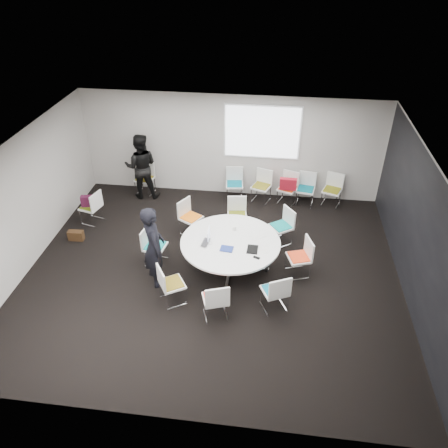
# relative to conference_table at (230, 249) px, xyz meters

# --- Properties ---
(room_shell) EXTENTS (8.08, 7.08, 2.88)m
(room_shell) POSITION_rel_conference_table_xyz_m (-0.27, -0.16, 0.87)
(room_shell) COLOR black
(room_shell) RESTS_ON ground
(conference_table) EXTENTS (2.12, 2.12, 0.73)m
(conference_table) POSITION_rel_conference_table_xyz_m (0.00, 0.00, 0.00)
(conference_table) COLOR silver
(conference_table) RESTS_ON ground
(projection_screen) EXTENTS (1.90, 0.03, 1.35)m
(projection_screen) POSITION_rel_conference_table_xyz_m (0.43, 3.30, 1.32)
(projection_screen) COLOR white
(projection_screen) RESTS_ON room_shell
(chair_ring_a) EXTENTS (0.57, 0.58, 0.88)m
(chair_ring_a) POSITION_rel_conference_table_xyz_m (1.47, -0.00, -0.25)
(chair_ring_a) COLOR silver
(chair_ring_a) RESTS_ON ground
(chair_ring_b) EXTENTS (0.63, 0.63, 0.88)m
(chair_ring_b) POSITION_rel_conference_table_xyz_m (1.07, 1.12, -0.25)
(chair_ring_b) COLOR silver
(chair_ring_b) RESTS_ON ground
(chair_ring_c) EXTENTS (0.52, 0.50, 0.88)m
(chair_ring_c) POSITION_rel_conference_table_xyz_m (-0.00, 1.45, -0.25)
(chair_ring_c) COLOR silver
(chair_ring_c) RESTS_ON ground
(chair_ring_d) EXTENTS (0.62, 0.62, 0.88)m
(chair_ring_d) POSITION_rel_conference_table_xyz_m (-1.10, 1.22, -0.25)
(chair_ring_d) COLOR silver
(chair_ring_d) RESTS_ON ground
(chair_ring_e) EXTENTS (0.51, 0.52, 0.88)m
(chair_ring_e) POSITION_rel_conference_table_xyz_m (-1.67, -0.01, -0.25)
(chair_ring_e) COLOR silver
(chair_ring_e) RESTS_ON ground
(chair_ring_f) EXTENTS (0.62, 0.63, 0.88)m
(chair_ring_f) POSITION_rel_conference_table_xyz_m (-1.02, -1.16, -0.25)
(chair_ring_f) COLOR silver
(chair_ring_f) RESTS_ON ground
(chair_ring_g) EXTENTS (0.58, 0.57, 0.88)m
(chair_ring_g) POSITION_rel_conference_table_xyz_m (-0.11, -1.47, -0.25)
(chair_ring_g) COLOR silver
(chair_ring_g) RESTS_ON ground
(chair_ring_h) EXTENTS (0.61, 0.60, 0.88)m
(chair_ring_h) POSITION_rel_conference_table_xyz_m (0.99, -1.10, -0.25)
(chair_ring_h) COLOR silver
(chair_ring_h) RESTS_ON ground
(chair_back_a) EXTENTS (0.51, 0.50, 0.88)m
(chair_back_a) POSITION_rel_conference_table_xyz_m (-0.23, 3.00, -0.25)
(chair_back_a) COLOR silver
(chair_back_a) RESTS_ON ground
(chair_back_b) EXTENTS (0.59, 0.58, 0.88)m
(chair_back_b) POSITION_rel_conference_table_xyz_m (0.50, 2.97, -0.25)
(chair_back_b) COLOR silver
(chair_back_b) RESTS_ON ground
(chair_back_c) EXTENTS (0.59, 0.59, 0.88)m
(chair_back_c) POSITION_rel_conference_table_xyz_m (1.20, 2.96, -0.25)
(chair_back_c) COLOR silver
(chair_back_c) RESTS_ON ground
(chair_back_d) EXTENTS (0.53, 0.52, 0.88)m
(chair_back_d) POSITION_rel_conference_table_xyz_m (1.68, 2.97, -0.25)
(chair_back_d) COLOR silver
(chair_back_d) RESTS_ON ground
(chair_back_e) EXTENTS (0.59, 0.58, 0.88)m
(chair_back_e) POSITION_rel_conference_table_xyz_m (2.38, 3.00, -0.25)
(chair_back_e) COLOR silver
(chair_back_e) RESTS_ON ground
(chair_spare_left) EXTENTS (0.55, 0.56, 0.88)m
(chair_spare_left) POSITION_rel_conference_table_xyz_m (-3.66, 1.38, -0.25)
(chair_spare_left) COLOR silver
(chair_spare_left) RESTS_ON ground
(chair_person_back) EXTENTS (0.54, 0.53, 0.88)m
(chair_person_back) POSITION_rel_conference_table_xyz_m (-2.75, 3.00, -0.25)
(chair_person_back) COLOR silver
(chair_person_back) RESTS_ON ground
(person_main) EXTENTS (0.66, 0.78, 1.82)m
(person_main) POSITION_rel_conference_table_xyz_m (-1.48, -0.61, 0.38)
(person_main) COLOR black
(person_main) RESTS_ON ground
(person_back) EXTENTS (0.98, 0.82, 1.82)m
(person_back) POSITION_rel_conference_table_xyz_m (-2.75, 2.84, 0.38)
(person_back) COLOR black
(person_back) RESTS_ON ground
(laptop) EXTENTS (0.25, 0.35, 0.03)m
(laptop) POSITION_rel_conference_table_xyz_m (-0.47, -0.13, 0.21)
(laptop) COLOR #333338
(laptop) RESTS_ON conference_table
(laptop_lid) EXTENTS (0.03, 0.30, 0.22)m
(laptop_lid) POSITION_rel_conference_table_xyz_m (-0.47, 0.03, 0.33)
(laptop_lid) COLOR silver
(laptop_lid) RESTS_ON conference_table
(notebook_black) EXTENTS (0.23, 0.31, 0.02)m
(notebook_black) POSITION_rel_conference_table_xyz_m (0.48, -0.23, 0.21)
(notebook_black) COLOR black
(notebook_black) RESTS_ON conference_table
(tablet_folio) EXTENTS (0.28, 0.22, 0.03)m
(tablet_folio) POSITION_rel_conference_table_xyz_m (-0.05, -0.28, 0.21)
(tablet_folio) COLOR navy
(tablet_folio) RESTS_ON conference_table
(papers_right) EXTENTS (0.37, 0.35, 0.00)m
(papers_right) POSITION_rel_conference_table_xyz_m (0.56, 0.26, 0.20)
(papers_right) COLOR silver
(papers_right) RESTS_ON conference_table
(papers_front) EXTENTS (0.31, 0.22, 0.00)m
(papers_front) POSITION_rel_conference_table_xyz_m (0.66, -0.21, 0.20)
(papers_front) COLOR white
(papers_front) RESTS_ON conference_table
(cup) EXTENTS (0.08, 0.08, 0.09)m
(cup) POSITION_rel_conference_table_xyz_m (0.04, 0.43, 0.25)
(cup) COLOR white
(cup) RESTS_ON conference_table
(phone) EXTENTS (0.16, 0.12, 0.01)m
(phone) POSITION_rel_conference_table_xyz_m (0.58, -0.49, 0.21)
(phone) COLOR black
(phone) RESTS_ON conference_table
(maroon_bag) EXTENTS (0.42, 0.22, 0.28)m
(maroon_bag) POSITION_rel_conference_table_xyz_m (-3.67, 1.38, 0.09)
(maroon_bag) COLOR #44122C
(maroon_bag) RESTS_ON chair_spare_left
(brown_bag) EXTENTS (0.37, 0.18, 0.24)m
(brown_bag) POSITION_rel_conference_table_xyz_m (-3.79, 0.59, -0.41)
(brown_bag) COLOR #352111
(brown_bag) RESTS_ON ground
(red_jacket) EXTENTS (0.45, 0.17, 0.36)m
(red_jacket) POSITION_rel_conference_table_xyz_m (1.20, 2.73, 0.17)
(red_jacket) COLOR #AB1526
(red_jacket) RESTS_ON chair_back_c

